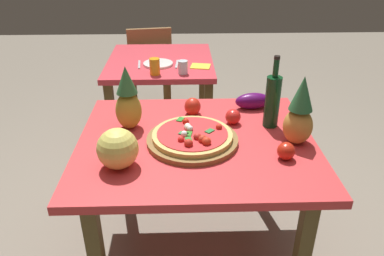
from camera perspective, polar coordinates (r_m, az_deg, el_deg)
ground_plane at (r=2.28m, az=0.57°, el=-18.09°), size 10.00×10.00×0.00m
display_table at (r=1.86m, az=0.66°, el=-4.10°), size 1.14×0.97×0.74m
background_table at (r=3.01m, az=-4.75°, el=8.15°), size 0.81×0.87×0.74m
dining_chair at (r=3.68m, az=-6.40°, el=9.57°), size 0.46×0.46×0.85m
pizza_board at (r=1.79m, az=0.05°, el=-1.82°), size 0.43×0.43×0.02m
pizza at (r=1.77m, az=0.10°, el=-1.10°), size 0.38×0.38×0.06m
wine_bottle at (r=1.93m, az=12.09°, el=4.13°), size 0.08×0.08×0.37m
pineapple_left at (r=1.89m, az=-9.70°, el=4.03°), size 0.13×0.13×0.33m
pineapple_right at (r=1.79m, az=15.97°, el=2.02°), size 0.14×0.14×0.33m
melon at (r=1.60m, az=-11.20°, el=-3.09°), size 0.18×0.18×0.18m
bell_pepper at (r=2.05m, az=0.08°, el=3.28°), size 0.09×0.09×0.10m
eggplant at (r=2.14m, az=9.20°, el=4.08°), size 0.21×0.11×0.09m
tomato_by_bottle at (r=1.70m, az=14.05°, el=-3.39°), size 0.08×0.08×0.08m
tomato_at_corner at (r=1.96m, az=6.23°, el=1.72°), size 0.08×0.08×0.08m
drinking_glass_juice at (r=2.64m, az=-5.67°, el=9.25°), size 0.07×0.07×0.11m
drinking_glass_water at (r=2.65m, az=-1.39°, el=9.20°), size 0.07×0.07×0.09m
dinner_plate at (r=2.85m, az=-5.16°, el=9.67°), size 0.22×0.22×0.02m
fork_utensil at (r=2.86m, az=-7.99°, el=9.51°), size 0.03×0.18×0.01m
knife_utensil at (r=2.84m, az=-2.30°, el=9.65°), size 0.03×0.18×0.01m
napkin_folded at (r=2.80m, az=1.30°, el=9.34°), size 0.16×0.14×0.01m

